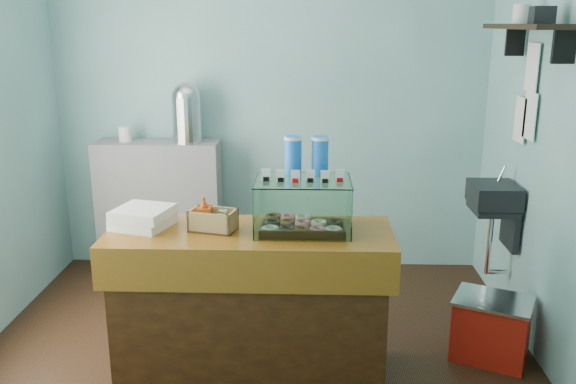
{
  "coord_description": "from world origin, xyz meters",
  "views": [
    {
      "loc": [
        0.33,
        -3.45,
        2.02
      ],
      "look_at": [
        0.21,
        -0.15,
        1.1
      ],
      "focal_mm": 38.0,
      "sensor_mm": 36.0,
      "label": 1
    }
  ],
  "objects_px": {
    "display_case": "(303,200)",
    "coffee_urn": "(187,111)",
    "counter": "(251,304)",
    "red_cooler": "(491,328)"
  },
  "relations": [
    {
      "from": "counter",
      "to": "display_case",
      "type": "relative_size",
      "value": 3.0
    },
    {
      "from": "display_case",
      "to": "red_cooler",
      "type": "height_order",
      "value": "display_case"
    },
    {
      "from": "red_cooler",
      "to": "counter",
      "type": "bearing_deg",
      "value": -145.79
    },
    {
      "from": "counter",
      "to": "coffee_urn",
      "type": "distance_m",
      "value": 1.9
    },
    {
      "from": "counter",
      "to": "red_cooler",
      "type": "distance_m",
      "value": 1.5
    },
    {
      "from": "display_case",
      "to": "coffee_urn",
      "type": "distance_m",
      "value": 1.78
    },
    {
      "from": "counter",
      "to": "coffee_urn",
      "type": "relative_size",
      "value": 3.34
    },
    {
      "from": "counter",
      "to": "red_cooler",
      "type": "height_order",
      "value": "counter"
    },
    {
      "from": "display_case",
      "to": "red_cooler",
      "type": "distance_m",
      "value": 1.47
    },
    {
      "from": "coffee_urn",
      "to": "red_cooler",
      "type": "xyz_separation_m",
      "value": [
        2.1,
        -1.31,
        -1.15
      ]
    }
  ]
}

